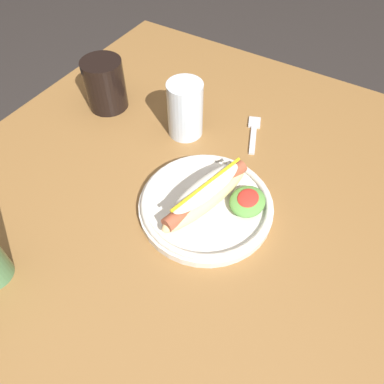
% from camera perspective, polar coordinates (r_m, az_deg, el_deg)
% --- Properties ---
extents(ground_plane, '(8.00, 8.00, 0.00)m').
position_cam_1_polar(ground_plane, '(1.36, -2.26, -21.99)').
color(ground_plane, '#2D2826').
extents(dining_table, '(1.18, 0.94, 0.74)m').
position_cam_1_polar(dining_table, '(0.78, -3.72, -7.77)').
color(dining_table, olive).
rests_on(dining_table, ground_plane).
extents(hot_dog_plate, '(0.25, 0.25, 0.08)m').
position_cam_1_polar(hot_dog_plate, '(0.68, 2.49, -1.46)').
color(hot_dog_plate, silver).
rests_on(hot_dog_plate, dining_table).
extents(fork, '(0.12, 0.06, 0.00)m').
position_cam_1_polar(fork, '(0.85, 9.41, 9.10)').
color(fork, silver).
rests_on(fork, dining_table).
extents(soda_cup, '(0.09, 0.09, 0.12)m').
position_cam_1_polar(soda_cup, '(0.91, -13.17, 15.73)').
color(soda_cup, black).
rests_on(soda_cup, dining_table).
extents(water_cup, '(0.08, 0.08, 0.12)m').
position_cam_1_polar(water_cup, '(0.81, -1.05, 12.53)').
color(water_cup, silver).
rests_on(water_cup, dining_table).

